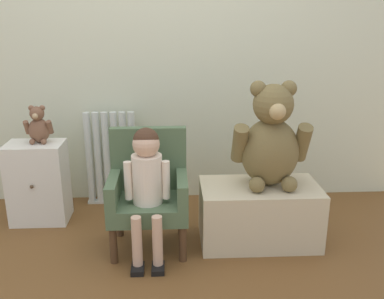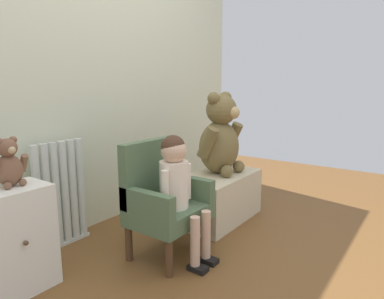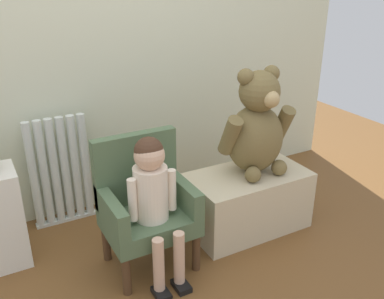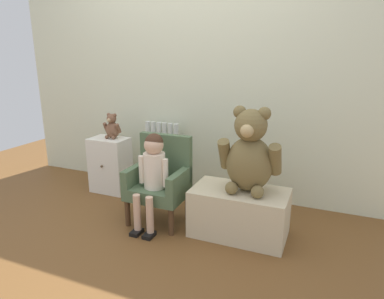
# 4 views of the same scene
# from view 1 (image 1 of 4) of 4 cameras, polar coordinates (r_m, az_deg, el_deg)

# --- Properties ---
(ground_plane) EXTENTS (6.00, 6.00, 0.00)m
(ground_plane) POSITION_cam_1_polar(r_m,az_deg,el_deg) (2.32, -7.23, -17.79)
(ground_plane) COLOR brown
(back_wall) EXTENTS (3.80, 0.05, 2.40)m
(back_wall) POSITION_cam_1_polar(r_m,az_deg,el_deg) (3.06, -6.53, 15.01)
(back_wall) COLOR beige
(back_wall) RESTS_ON ground_plane
(radiator) EXTENTS (0.37, 0.05, 0.68)m
(radiator) POSITION_cam_1_polar(r_m,az_deg,el_deg) (3.12, -10.73, -1.26)
(radiator) COLOR silver
(radiator) RESTS_ON ground_plane
(small_dresser) EXTENTS (0.37, 0.27, 0.54)m
(small_dresser) POSITION_cam_1_polar(r_m,az_deg,el_deg) (3.01, -19.79, -4.17)
(small_dresser) COLOR white
(small_dresser) RESTS_ON ground_plane
(child_armchair) EXTENTS (0.45, 0.37, 0.70)m
(child_armchair) POSITION_cam_1_polar(r_m,az_deg,el_deg) (2.53, -5.81, -5.39)
(child_armchair) COLOR #4E6645
(child_armchair) RESTS_ON ground_plane
(child_figure) EXTENTS (0.25, 0.35, 0.75)m
(child_figure) POSITION_cam_1_polar(r_m,az_deg,el_deg) (2.37, -6.04, -3.35)
(child_figure) COLOR #F0DEC9
(child_figure) RESTS_ON ground_plane
(low_bench) EXTENTS (0.71, 0.39, 0.36)m
(low_bench) POSITION_cam_1_polar(r_m,az_deg,el_deg) (2.65, 8.91, -8.43)
(low_bench) COLOR beige
(low_bench) RESTS_ON ground_plane
(large_teddy_bear) EXTENTS (0.45, 0.32, 0.62)m
(large_teddy_bear) POSITION_cam_1_polar(r_m,az_deg,el_deg) (2.52, 10.47, 1.17)
(large_teddy_bear) COLOR brown
(large_teddy_bear) RESTS_ON low_bench
(small_teddy_bear) EXTENTS (0.18, 0.12, 0.24)m
(small_teddy_bear) POSITION_cam_1_polar(r_m,az_deg,el_deg) (2.91, -19.79, 2.93)
(small_teddy_bear) COLOR brown
(small_teddy_bear) RESTS_ON small_dresser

